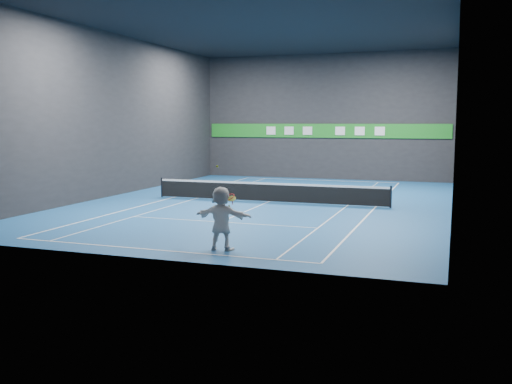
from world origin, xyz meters
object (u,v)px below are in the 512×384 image
(tennis_net, at_px, (268,192))
(tennis_racket, at_px, (230,199))
(player, at_px, (221,218))
(tennis_ball, at_px, (217,166))

(tennis_net, distance_m, tennis_racket, 11.46)
(player, height_order, tennis_net, player)
(tennis_ball, relative_size, tennis_racket, 0.11)
(player, xyz_separation_m, tennis_racket, (0.29, 0.05, 0.65))
(tennis_ball, bearing_deg, player, 21.41)
(player, height_order, tennis_ball, tennis_ball)
(tennis_ball, xyz_separation_m, tennis_net, (-1.95, 11.25, -2.17))
(player, xyz_separation_m, tennis_net, (-2.07, 11.20, -0.49))
(tennis_ball, height_order, tennis_net, tennis_ball)
(tennis_ball, height_order, tennis_racket, tennis_ball)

